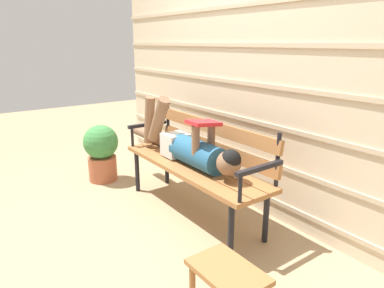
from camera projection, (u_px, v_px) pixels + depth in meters
name	position (u px, v px, depth m)	size (l,w,h in m)	color
ground_plane	(184.00, 215.00, 3.04)	(12.00, 12.00, 0.00)	tan
house_siding	(243.00, 64.00, 3.03)	(4.12, 0.08, 2.58)	beige
park_bench	(198.00, 158.00, 2.98)	(1.61, 0.47, 0.87)	#9E6638
reclining_person	(186.00, 145.00, 2.98)	(1.77, 0.25, 0.55)	#23567A
footstool	(227.00, 281.00, 1.80)	(0.41, 0.27, 0.34)	#9E6638
potted_plant	(101.00, 151.00, 3.73)	(0.37, 0.37, 0.62)	#AD5B3D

